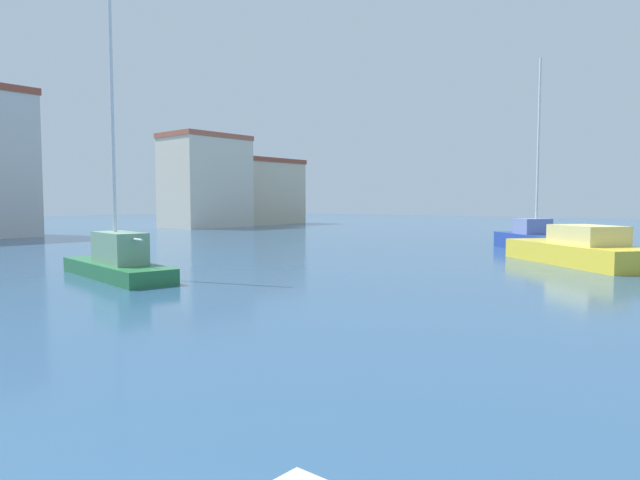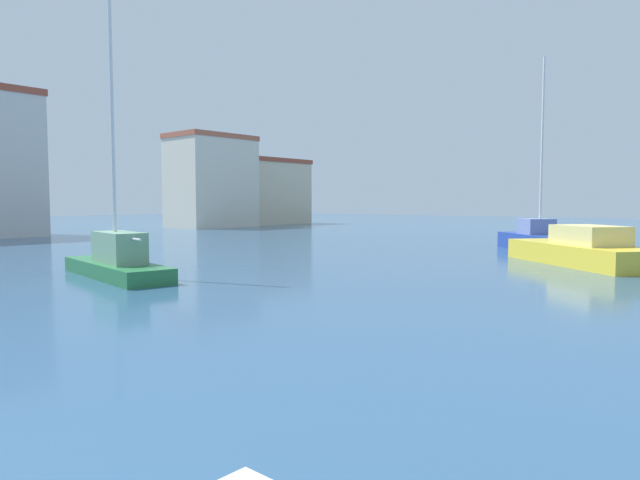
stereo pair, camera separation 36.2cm
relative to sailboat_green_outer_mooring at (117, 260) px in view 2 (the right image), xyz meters
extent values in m
plane|color=#2D5175|center=(4.58, 5.76, -0.61)|extent=(160.00, 160.00, 0.00)
cube|color=#28703D|center=(0.02, 0.13, -0.35)|extent=(2.58, 6.52, 0.52)
cube|color=gray|center=(-0.04, -0.24, 0.45)|extent=(1.46, 2.58, 1.08)
cylinder|color=silver|center=(0.02, 0.13, 4.41)|extent=(0.12, 0.12, 8.99)
cylinder|color=silver|center=(-0.15, -1.00, 0.81)|extent=(0.41, 2.21, 0.08)
cube|color=#233D93|center=(20.35, -7.28, -0.17)|extent=(5.54, 5.88, 0.88)
cube|color=#6E7DB1|center=(20.62, -6.99, 0.69)|extent=(2.17, 2.18, 0.84)
cylinder|color=silver|center=(20.35, -7.28, 4.96)|extent=(0.12, 0.12, 9.37)
cube|color=gold|center=(14.84, -10.97, -0.17)|extent=(6.39, 7.24, 0.87)
cube|color=#DFCD77|center=(14.51, -11.40, 0.66)|extent=(3.22, 3.38, 0.80)
cube|color=beige|center=(26.09, 28.42, 3.87)|extent=(8.09, 5.67, 8.96)
cube|color=#B25B42|center=(26.09, 28.42, 8.60)|extent=(8.26, 5.79, 0.50)
cube|color=beige|center=(33.48, 31.66, 2.96)|extent=(13.68, 8.62, 7.14)
cube|color=#9E4733|center=(33.48, 31.66, 6.78)|extent=(13.95, 8.80, 0.50)
camera|label=1|loc=(-10.07, -17.83, 2.04)|focal=31.25mm
camera|label=2|loc=(-9.84, -18.10, 2.04)|focal=31.25mm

